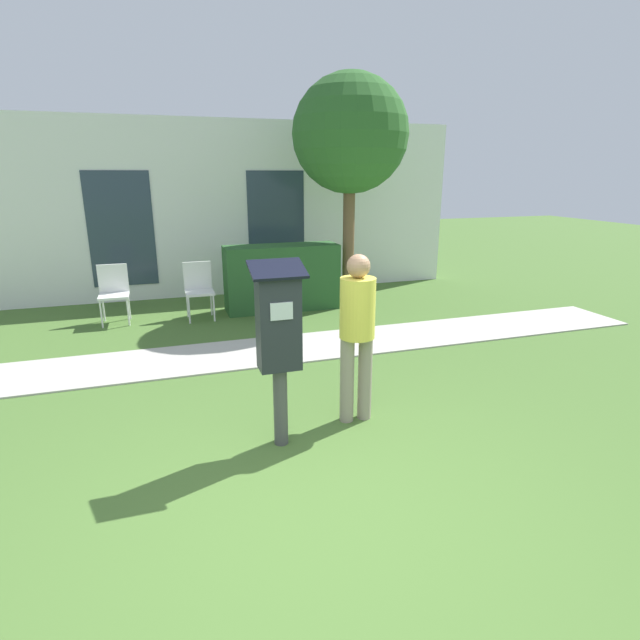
{
  "coord_description": "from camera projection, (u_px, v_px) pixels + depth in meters",
  "views": [
    {
      "loc": [
        -0.83,
        -2.71,
        2.25
      ],
      "look_at": [
        0.44,
        1.16,
        1.05
      ],
      "focal_mm": 28.0,
      "sensor_mm": 36.0,
      "label": 1
    }
  ],
  "objects": [
    {
      "name": "parking_meter",
      "position": [
        279.0,
        332.0,
        4.05
      ],
      "size": [
        0.44,
        0.31,
        1.59
      ],
      "color": "#4C4C4C",
      "rests_on": "ground"
    },
    {
      "name": "building_facade",
      "position": [
        201.0,
        210.0,
        9.21
      ],
      "size": [
        10.0,
        0.26,
        3.2
      ],
      "color": "white",
      "rests_on": "ground"
    },
    {
      "name": "tree",
      "position": [
        350.0,
        135.0,
        8.11
      ],
      "size": [
        1.9,
        1.9,
        3.82
      ],
      "color": "brown",
      "rests_on": "ground"
    },
    {
      "name": "sidewalk",
      "position": [
        235.0,
        354.0,
        6.42
      ],
      "size": [
        12.0,
        1.1,
        0.02
      ],
      "color": "#B7B2A8",
      "rests_on": "ground"
    },
    {
      "name": "person_standing",
      "position": [
        357.0,
        326.0,
        4.5
      ],
      "size": [
        0.32,
        0.32,
        1.58
      ],
      "rotation": [
        0.0,
        0.0,
        0.58
      ],
      "color": "gray",
      "rests_on": "ground"
    },
    {
      "name": "ground_plane",
      "position": [
        312.0,
        521.0,
        3.36
      ],
      "size": [
        40.0,
        40.0,
        0.0
      ],
      "primitive_type": "plane",
      "color": "#476B2D"
    },
    {
      "name": "hedge_row",
      "position": [
        282.0,
        278.0,
        8.47
      ],
      "size": [
        1.91,
        0.6,
        1.1
      ],
      "color": "#285628",
      "rests_on": "ground"
    },
    {
      "name": "outdoor_chair_middle",
      "position": [
        199.0,
        286.0,
        7.94
      ],
      "size": [
        0.44,
        0.44,
        0.9
      ],
      "rotation": [
        0.0,
        0.0,
        -0.16
      ],
      "color": "white",
      "rests_on": "ground"
    },
    {
      "name": "outdoor_chair_left",
      "position": [
        114.0,
        289.0,
        7.72
      ],
      "size": [
        0.44,
        0.44,
        0.9
      ],
      "rotation": [
        0.0,
        0.0,
        0.37
      ],
      "color": "white",
      "rests_on": "ground"
    }
  ]
}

